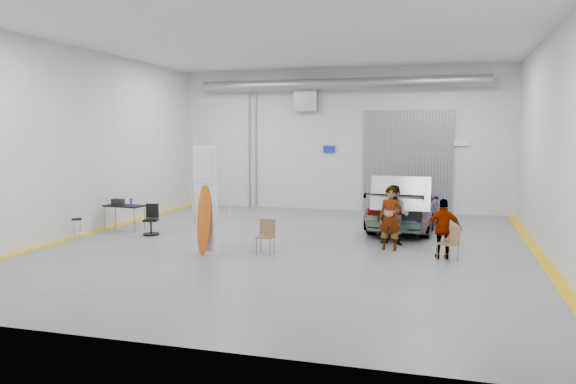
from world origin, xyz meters
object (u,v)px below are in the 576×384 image
(person_c, at_px, (444,229))
(shop_stool, at_px, (77,229))
(person_b, at_px, (395,215))
(folding_chair_far, at_px, (448,250))
(sedan_car, at_px, (406,207))
(person_a, at_px, (390,218))
(surfboard_display, at_px, (208,209))
(office_chair, at_px, (152,222))
(folding_chair_near, at_px, (265,243))
(work_table, at_px, (123,205))

(person_c, xyz_separation_m, shop_stool, (-10.98, -0.29, -0.47))
(person_b, xyz_separation_m, folding_chair_far, (1.51, -1.79, -0.60))
(sedan_car, distance_m, person_a, 3.72)
(sedan_car, distance_m, person_b, 2.97)
(surfboard_display, xyz_separation_m, shop_stool, (-4.91, 1.07, -0.95))
(surfboard_display, height_order, shop_stool, surfboard_display)
(sedan_car, height_order, office_chair, sedan_car)
(folding_chair_far, bearing_deg, person_c, 144.10)
(sedan_car, relative_size, office_chair, 5.35)
(sedan_car, bearing_deg, folding_chair_near, 61.38)
(person_b, bearing_deg, folding_chair_far, -36.71)
(shop_stool, distance_m, office_chair, 2.28)
(surfboard_display, height_order, office_chair, surfboard_display)
(person_b, bearing_deg, work_table, -167.66)
(person_c, distance_m, surfboard_display, 6.24)
(work_table, bearing_deg, person_b, -0.67)
(folding_chair_near, distance_m, shop_stool, 6.34)
(person_a, height_order, work_table, person_a)
(folding_chair_far, bearing_deg, work_table, -157.08)
(person_a, distance_m, work_table, 9.13)
(surfboard_display, height_order, folding_chair_near, surfboard_display)
(folding_chair_far, bearing_deg, person_a, 179.48)
(surfboard_display, bearing_deg, person_c, 35.08)
(surfboard_display, relative_size, folding_chair_near, 3.36)
(person_a, distance_m, shop_stool, 9.60)
(folding_chair_far, relative_size, office_chair, 0.93)
(folding_chair_far, bearing_deg, office_chair, -155.04)
(person_b, height_order, folding_chair_near, person_b)
(person_c, height_order, office_chair, person_c)
(person_a, distance_m, person_b, 0.75)
(office_chair, bearing_deg, surfboard_display, -52.53)
(sedan_car, xyz_separation_m, person_b, (-0.10, -2.97, 0.13))
(person_a, xyz_separation_m, shop_stool, (-9.53, -1.03, -0.57))
(folding_chair_far, xyz_separation_m, work_table, (-10.66, 1.90, 0.56))
(work_table, xyz_separation_m, office_chair, (1.44, -0.59, -0.41))
(person_c, bearing_deg, surfboard_display, 5.05)
(sedan_car, distance_m, folding_chair_near, 6.20)
(person_b, bearing_deg, person_c, -33.82)
(folding_chair_far, xyz_separation_m, office_chair, (-9.22, 1.30, 0.15))
(work_table, bearing_deg, person_c, -8.63)
(person_a, distance_m, office_chair, 7.67)
(person_c, relative_size, office_chair, 1.62)
(sedan_car, relative_size, folding_chair_far, 5.76)
(shop_stool, bearing_deg, sedan_car, 26.12)
(sedan_car, distance_m, work_table, 9.68)
(person_a, bearing_deg, person_c, -20.84)
(folding_chair_far, bearing_deg, person_b, 163.28)
(person_a, relative_size, folding_chair_far, 1.96)
(folding_chair_near, distance_m, office_chair, 4.78)
(folding_chair_near, bearing_deg, work_table, 158.03)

